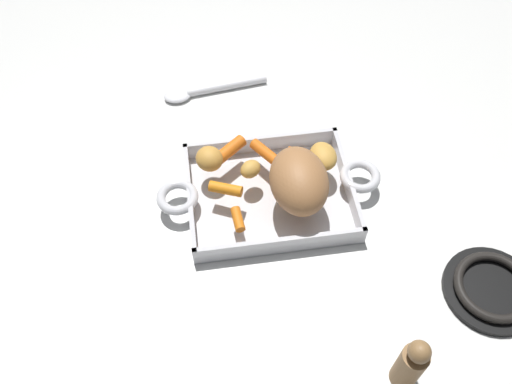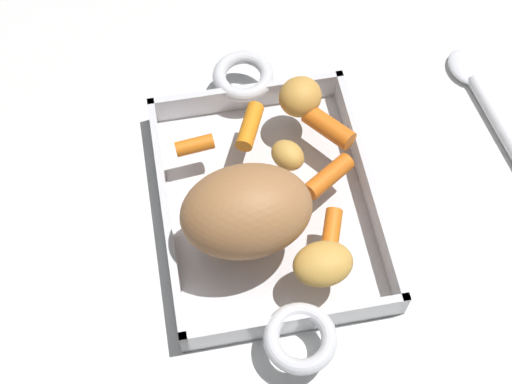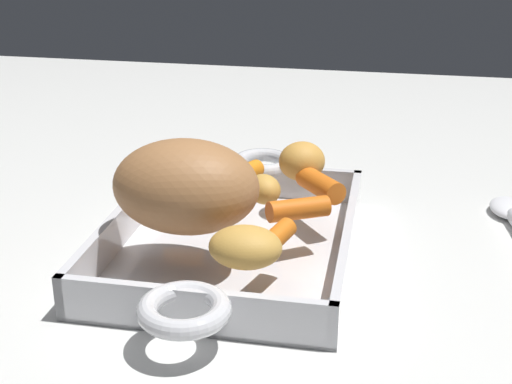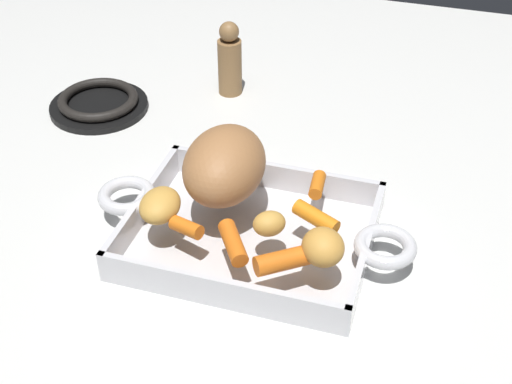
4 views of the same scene
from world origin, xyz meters
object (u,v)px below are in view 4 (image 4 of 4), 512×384
Objects in this scene: baby_carrot_center_left at (186,227)px; potato_whole at (160,205)px; baby_carrot_long at (282,261)px; pork_roast at (224,165)px; baby_carrot_northwest at (316,217)px; baby_carrot_short at (231,242)px; stove_burner_rear at (99,103)px; pepper_mill at (230,61)px; baby_carrot_center_right at (317,185)px; potato_corner at (269,224)px; roasting_dish at (250,233)px; potato_halved at (323,247)px.

potato_whole is (0.04, -0.02, 0.01)m from baby_carrot_center_left.
baby_carrot_long is 0.18m from potato_whole.
baby_carrot_center_left is at bearing 78.34° from pork_roast.
potato_whole is (0.17, -0.05, 0.01)m from baby_carrot_long.
baby_carrot_center_left is (0.15, 0.06, -0.00)m from baby_carrot_northwest.
baby_carrot_northwest is 0.96× the size of baby_carrot_short.
stove_burner_rear is 1.25× the size of pepper_mill.
potato_corner reaches higher than baby_carrot_center_right.
baby_carrot_center_left reaches higher than roasting_dish.
potato_whole is at bearing -25.66° from baby_carrot_center_left.
roasting_dish is 9.45× the size of baby_carrot_center_right.
potato_whole is (0.19, 0.04, 0.01)m from baby_carrot_northwest.
baby_carrot_center_right is 0.16m from baby_carrot_long.
baby_carrot_center_left is at bearing 17.09° from potato_corner.
pork_roast reaches higher than potato_whole.
baby_carrot_northwest is 0.95× the size of baby_carrot_long.
pepper_mill reaches higher than baby_carrot_long.
potato_whole is at bearing 13.01° from baby_carrot_northwest.
pork_roast is 3.42× the size of potato_corner.
baby_carrot_short is at bearing 49.05° from potato_corner.
baby_carrot_long is (0.02, 0.09, 0.00)m from baby_carrot_northwest.
baby_carrot_center_right is 0.70× the size of baby_carrot_long.
baby_carrot_northwest reaches higher than roasting_dish.
pork_roast reaches higher than potato_halved.
potato_whole reaches higher than stove_burner_rear.
potato_halved is at bearing 105.56° from baby_carrot_center_right.
baby_carrot_northwest is 0.06m from potato_corner.
baby_carrot_center_right is 0.70× the size of baby_carrot_short.
potato_corner is 0.14m from potato_whole.
potato_corner is 0.08m from potato_halved.
baby_carrot_long is 0.99× the size of potato_whole.
pork_roast is at bearing -131.30° from potato_whole.
roasting_dish is 6.57× the size of potato_whole.
baby_carrot_short is 0.39× the size of stove_burner_rear.
pepper_mill is at bearing -83.70° from potato_whole.
stove_burner_rear is (0.30, -0.21, -0.08)m from pork_roast.
pepper_mill is at bearing -64.95° from potato_corner.
pork_roast is at bearing 107.70° from pepper_mill.
potato_halved is at bearing 121.29° from pepper_mill.
potato_halved is 0.49m from pepper_mill.
potato_corner is (-0.08, 0.06, -0.03)m from pork_roast.
stove_burner_rear is (0.34, -0.24, -0.00)m from roasting_dish.
pepper_mill reaches higher than baby_carrot_center_left.
stove_burner_rear is at bearing -35.55° from pork_roast.
stove_burner_rear is at bearing -50.13° from potato_whole.
potato_whole reaches higher than roasting_dish.
potato_halved is at bearing -174.23° from baby_carrot_short.
pepper_mill is (0.18, -0.39, -0.00)m from potato_corner.
roasting_dish is at bearing -40.14° from potato_corner.
baby_carrot_center_left reaches higher than baby_carrot_center_right.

